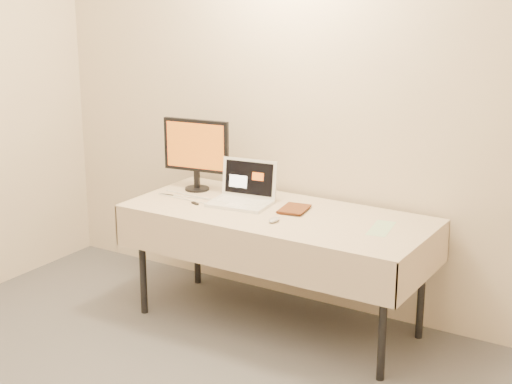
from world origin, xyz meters
The scene contains 9 objects.
back_wall centered at (0.00, 2.50, 1.35)m, with size 4.00×0.10×2.70m, color beige.
table centered at (0.00, 2.05, 0.68)m, with size 1.86×0.81×0.74m.
laptop centered at (-0.28, 2.11, 0.80)m, with size 0.40×0.34×0.26m.
monitor centered at (-0.70, 2.19, 1.01)m, with size 0.46×0.18×0.47m.
book centered at (-0.01, 2.11, 0.84)m, with size 0.16×0.02×0.21m, color #98461B.
alarm_clock centered at (-0.31, 2.29, 0.77)m, with size 0.14×0.08×0.06m.
clicker centered at (0.08, 1.87, 0.75)m, with size 0.05×0.10×0.02m, color #B9B9BC.
paper_form centered at (0.65, 2.09, 0.74)m, with size 0.11×0.29×0.00m, color #B0D9AD.
usb_dongle centered at (-0.52, 1.92, 0.74)m, with size 0.06×0.02×0.01m, color black.
Camera 1 is at (2.24, -1.84, 2.16)m, focal length 55.00 mm.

